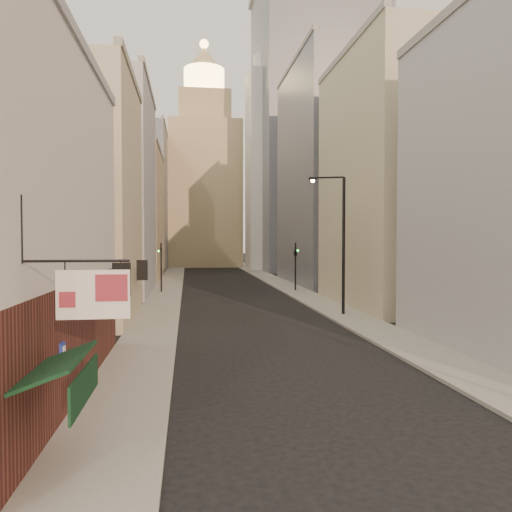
{
  "coord_description": "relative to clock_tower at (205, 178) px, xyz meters",
  "views": [
    {
      "loc": [
        -4.42,
        -8.44,
        5.39
      ],
      "look_at": [
        -0.23,
        22.04,
        4.34
      ],
      "focal_mm": 35.0,
      "sensor_mm": 36.0,
      "label": 1
    }
  ],
  "objects": [
    {
      "name": "traffic_light_right",
      "position": [
        7.54,
        -50.46,
        -13.91
      ],
      "size": [
        0.62,
        0.59,
        5.0
      ],
      "rotation": [
        0.0,
        0.0,
        3.29
      ],
      "color": "black",
      "rests_on": "ground"
    },
    {
      "name": "right_bldg_beige",
      "position": [
        13.0,
        -62.0,
        -7.63
      ],
      "size": [
        8.0,
        16.0,
        20.0
      ],
      "primitive_type": "cube",
      "color": "tan",
      "rests_on": "ground"
    },
    {
      "name": "sidewalk_left",
      "position": [
        -5.5,
        -37.0,
        -17.56
      ],
      "size": [
        3.0,
        140.0,
        0.15
      ],
      "primitive_type": "cube",
      "color": "gray",
      "rests_on": "ground"
    },
    {
      "name": "traffic_light_left",
      "position": [
        -6.01,
        -50.37,
        -13.95
      ],
      "size": [
        0.61,
        0.56,
        5.0
      ],
      "rotation": [
        0.0,
        0.0,
        3.42
      ],
      "color": "black",
      "rests_on": "ground"
    },
    {
      "name": "left_bldg_beige",
      "position": [
        -11.0,
        -66.0,
        -9.63
      ],
      "size": [
        8.0,
        12.0,
        16.0
      ],
      "primitive_type": "cube",
      "color": "tan",
      "rests_on": "ground"
    },
    {
      "name": "streetlamp_mid",
      "position": [
        7.11,
        -66.82,
        -12.07
      ],
      "size": [
        2.49,
        0.88,
        9.73
      ],
      "rotation": [
        0.0,
        0.0,
        -0.27
      ],
      "color": "black",
      "rests_on": "ground"
    },
    {
      "name": "left_bldg_wingrid",
      "position": [
        -11.0,
        -12.0,
        -5.63
      ],
      "size": [
        8.0,
        20.0,
        24.0
      ],
      "primitive_type": "cube",
      "color": "gray",
      "rests_on": "ground"
    },
    {
      "name": "highrise",
      "position": [
        19.0,
        -14.0,
        8.02
      ],
      "size": [
        21.0,
        23.0,
        51.2
      ],
      "color": "gray",
      "rests_on": "ground"
    },
    {
      "name": "left_bldg_tan",
      "position": [
        -11.0,
        -32.0,
        -9.13
      ],
      "size": [
        8.0,
        18.0,
        17.0
      ],
      "primitive_type": "cube",
      "color": "tan",
      "rests_on": "ground"
    },
    {
      "name": "right_bldg_wingrid",
      "position": [
        13.0,
        -42.0,
        -4.63
      ],
      "size": [
        8.0,
        20.0,
        26.0
      ],
      "primitive_type": "cube",
      "color": "gray",
      "rests_on": "ground"
    },
    {
      "name": "left_bldg_grey",
      "position": [
        -11.0,
        -50.0,
        -7.63
      ],
      "size": [
        8.0,
        16.0,
        20.0
      ],
      "primitive_type": "cube",
      "color": "#949499",
      "rests_on": "ground"
    },
    {
      "name": "clock_tower",
      "position": [
        0.0,
        0.0,
        0.0
      ],
      "size": [
        14.0,
        14.0,
        44.9
      ],
      "color": "tan",
      "rests_on": "ground"
    },
    {
      "name": "white_tower",
      "position": [
        11.0,
        -14.0,
        0.97
      ],
      "size": [
        8.0,
        8.0,
        41.5
      ],
      "color": "silver",
      "rests_on": "ground"
    },
    {
      "name": "sidewalk_right",
      "position": [
        7.5,
        -37.0,
        -17.56
      ],
      "size": [
        3.0,
        140.0,
        0.15
      ],
      "primitive_type": "cube",
      "color": "gray",
      "rests_on": "ground"
    }
  ]
}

